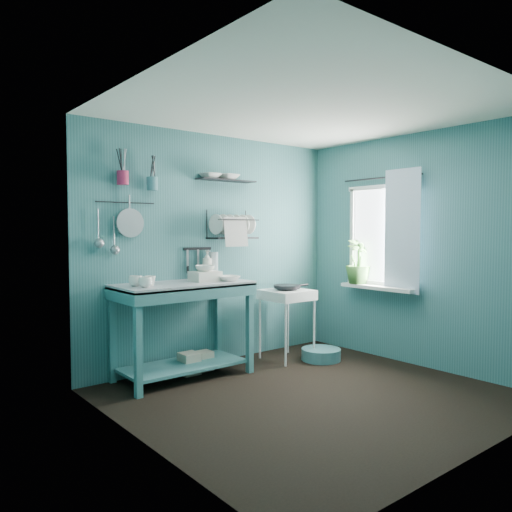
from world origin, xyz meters
TOP-DOWN VIEW (x-y plane):
  - floor at (0.00, 0.00)m, footprint 3.20×3.20m
  - ceiling at (0.00, 0.00)m, footprint 3.20×3.20m
  - wall_back at (0.00, 1.50)m, footprint 3.20×0.00m
  - wall_front at (0.00, -1.50)m, footprint 3.20×0.00m
  - wall_left at (-1.60, 0.00)m, footprint 0.00×3.00m
  - wall_right at (1.60, 0.00)m, footprint 0.00×3.00m
  - work_counter at (-0.60, 1.19)m, footprint 1.37×0.73m
  - mug_left at (-1.08, 1.03)m, footprint 0.12×0.12m
  - mug_mid at (-0.98, 1.13)m, footprint 0.14×0.14m
  - mug_right at (-1.10, 1.19)m, footprint 0.17×0.17m
  - wash_tub at (-0.35, 1.17)m, footprint 0.28×0.22m
  - tub_bowl at (-0.35, 1.17)m, footprint 0.20×0.19m
  - soap_bottle at (-0.18, 1.39)m, footprint 0.11×0.12m
  - water_bottle at (-0.08, 1.41)m, footprint 0.09×0.09m
  - counter_bowl at (-0.15, 1.04)m, footprint 0.22×0.22m
  - hotplate_stand at (0.67, 1.07)m, footprint 0.55×0.55m
  - frying_pan at (0.67, 1.07)m, footprint 0.30×0.30m
  - knife_strip at (-0.25, 1.47)m, footprint 0.32×0.05m
  - dish_rack at (0.14, 1.37)m, footprint 0.55×0.25m
  - upper_shelf at (0.08, 1.40)m, footprint 0.70×0.19m
  - shelf_bowl_left at (-0.13, 1.40)m, footprint 0.23×0.23m
  - shelf_bowl_right at (0.10, 1.40)m, footprint 0.27×0.27m
  - utensil_cup_magenta at (-1.11, 1.42)m, footprint 0.11×0.11m
  - utensil_cup_teal at (-0.80, 1.42)m, footprint 0.11×0.11m
  - colander at (-1.03, 1.45)m, footprint 0.28×0.03m
  - ladle_outer at (-1.34, 1.46)m, footprint 0.01×0.01m
  - ladle_inner at (-1.19, 1.46)m, footprint 0.01×0.01m
  - hook_rail at (-1.06, 1.47)m, footprint 0.60×0.01m
  - window_glass at (1.59, 0.45)m, footprint 0.00×1.10m
  - windowsill at (1.50, 0.45)m, footprint 0.16×0.95m
  - curtain at (1.52, 0.15)m, footprint 0.00×1.35m
  - curtain_rod at (1.54, 0.45)m, footprint 0.02×1.05m
  - potted_plant at (1.51, 0.74)m, footprint 0.32×0.32m
  - storage_tin_large at (-0.50, 1.24)m, footprint 0.18×0.18m
  - storage_tin_small at (-0.30, 1.27)m, footprint 0.15×0.15m
  - floor_basin at (0.94, 0.79)m, footprint 0.44×0.44m

SIDE VIEW (x-z plane):
  - floor at x=0.00m, z-range 0.00..0.00m
  - floor_basin at x=0.94m, z-range 0.00..0.13m
  - storage_tin_small at x=-0.30m, z-range 0.00..0.20m
  - storage_tin_large at x=-0.50m, z-range 0.00..0.22m
  - hotplate_stand at x=0.67m, z-range 0.00..0.79m
  - work_counter at x=-0.60m, z-range 0.00..0.94m
  - windowsill at x=1.50m, z-range 0.79..0.83m
  - frying_pan at x=0.67m, z-range 0.81..0.84m
  - counter_bowl at x=-0.15m, z-range 0.94..1.00m
  - mug_mid at x=-0.98m, z-range 0.94..1.04m
  - mug_left at x=-1.08m, z-range 0.94..1.04m
  - mug_right at x=-1.10m, z-range 0.94..1.04m
  - wash_tub at x=-0.35m, z-range 0.94..1.04m
  - tub_bowl at x=-0.35m, z-range 1.04..1.11m
  - water_bottle at x=-0.08m, z-range 0.94..1.22m
  - potted_plant at x=1.51m, z-range 0.83..1.35m
  - soap_bottle at x=-0.18m, z-range 0.94..1.24m
  - wall_back at x=0.00m, z-range -0.35..2.85m
  - wall_front at x=0.00m, z-range -0.35..2.85m
  - wall_left at x=-1.60m, z-range -0.25..2.75m
  - wall_right at x=1.60m, z-range -0.25..2.75m
  - knife_strip at x=-0.25m, z-range 1.25..1.28m
  - window_glass at x=1.59m, z-range 0.85..1.95m
  - ladle_inner at x=-1.19m, z-range 1.29..1.59m
  - curtain at x=1.52m, z-range 0.77..2.12m
  - ladle_outer at x=-1.34m, z-range 1.36..1.66m
  - dish_rack at x=0.14m, z-range 1.36..1.68m
  - colander at x=-1.03m, z-range 1.39..1.67m
  - hook_rail at x=-1.06m, z-range 1.72..1.73m
  - utensil_cup_teal at x=-0.80m, z-range 1.85..1.98m
  - utensil_cup_magenta at x=-1.11m, z-range 1.89..2.02m
  - upper_shelf at x=0.08m, z-range 2.00..2.01m
  - shelf_bowl_left at x=-0.13m, z-range 2.01..2.06m
  - curtain_rod at x=1.54m, z-range 2.04..2.06m
  - shelf_bowl_right at x=0.10m, z-range 2.06..2.12m
  - ceiling at x=0.00m, z-range 2.50..2.50m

